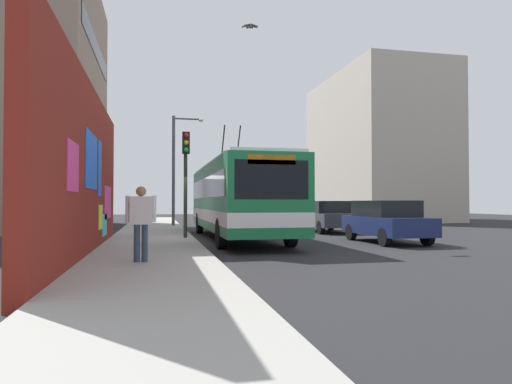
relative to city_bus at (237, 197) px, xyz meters
name	(u,v)px	position (x,y,z in m)	size (l,w,h in m)	color
ground_plane	(194,241)	(-0.69, 1.80, -1.74)	(80.00, 80.00, 0.00)	#232326
sidewalk_slab	(152,240)	(-0.69, 3.40, -1.67)	(48.00, 3.20, 0.15)	#9E9B93
graffiti_wall	(87,171)	(-5.15, 5.15, 0.64)	(13.05, 0.32, 4.77)	maroon
building_far_left	(21,100)	(10.22, 11.00, 5.75)	(13.08, 8.35, 14.99)	gray
building_far_right	(375,149)	(17.29, -15.20, 4.39)	(13.82, 7.76, 12.27)	#B2A899
city_bus	(237,197)	(0.00, 0.00, 0.00)	(11.61, 2.64, 4.90)	#19723F
parked_car_navy	(386,220)	(-2.84, -5.20, -0.91)	(4.12, 1.85, 1.58)	navy
parked_car_dark_gray	(326,216)	(3.33, -5.20, -0.91)	(4.35, 1.87, 1.58)	#38383D
pedestrian_near_wall	(141,217)	(-7.65, 3.61, -0.56)	(0.23, 0.69, 1.74)	#2D3F59
traffic_light	(186,166)	(-0.87, 2.15, 1.16)	(0.49, 0.28, 4.09)	#2D382D
street_lamp	(177,162)	(8.67, 2.04, 2.14)	(0.44, 1.85, 6.48)	#4C4C51
flying_pigeons	(249,27)	(0.79, -0.67, 7.45)	(4.26, 1.23, 1.68)	#47474C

